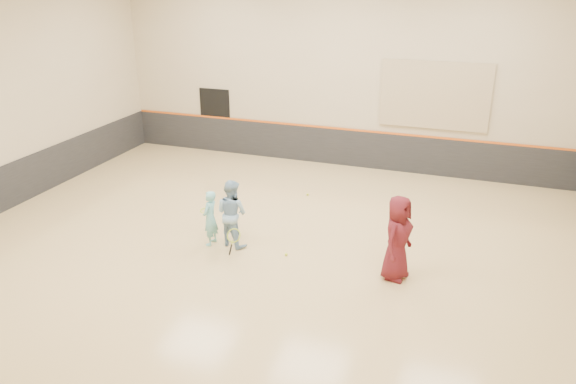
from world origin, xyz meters
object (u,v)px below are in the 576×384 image
(girl, at_px, (210,218))
(instructor, at_px, (232,213))
(young_man, at_px, (397,238))
(spare_racket, at_px, (206,209))

(girl, distance_m, instructor, 0.52)
(girl, distance_m, young_man, 4.31)
(girl, xyz_separation_m, spare_racket, (-1.01, 1.66, -0.61))
(girl, height_order, young_man, young_man)
(instructor, bearing_deg, spare_racket, -28.56)
(young_man, relative_size, spare_racket, 2.68)
(girl, relative_size, instructor, 0.83)
(girl, distance_m, spare_racket, 2.03)
(girl, relative_size, spare_racket, 1.95)
(girl, xyz_separation_m, instructor, (0.48, 0.15, 0.14))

